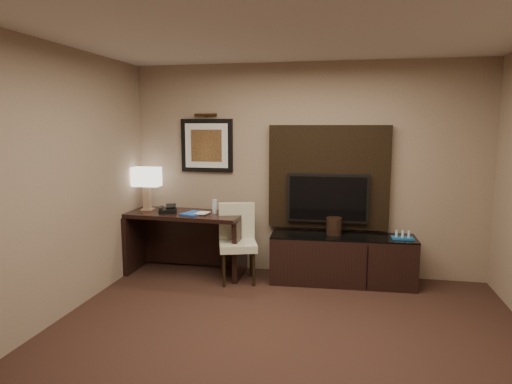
% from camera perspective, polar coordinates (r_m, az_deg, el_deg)
% --- Properties ---
extents(floor, '(4.50, 5.00, 0.01)m').
position_cam_1_polar(floor, '(3.88, 2.24, -21.38)').
color(floor, black).
rests_on(floor, ground).
extents(ceiling, '(4.50, 5.00, 0.01)m').
position_cam_1_polar(ceiling, '(3.46, 2.52, 21.43)').
color(ceiling, silver).
rests_on(ceiling, wall_back).
extents(wall_back, '(4.50, 0.01, 2.70)m').
position_cam_1_polar(wall_back, '(5.88, 6.16, 2.76)').
color(wall_back, gray).
rests_on(wall_back, floor).
extents(wall_left, '(0.01, 5.00, 2.70)m').
position_cam_1_polar(wall_left, '(4.37, -28.24, -0.12)').
color(wall_left, gray).
rests_on(wall_left, floor).
extents(desk, '(1.54, 0.74, 0.80)m').
position_cam_1_polar(desk, '(6.03, -8.73, -6.31)').
color(desk, black).
rests_on(desk, floor).
extents(credenza, '(1.74, 0.54, 0.59)m').
position_cam_1_polar(credenza, '(5.71, 10.71, -8.28)').
color(credenza, black).
rests_on(credenza, floor).
extents(tv_wall_panel, '(1.50, 0.12, 1.30)m').
position_cam_1_polar(tv_wall_panel, '(5.81, 9.05, 1.85)').
color(tv_wall_panel, black).
rests_on(tv_wall_panel, wall_back).
extents(tv, '(1.00, 0.08, 0.60)m').
position_cam_1_polar(tv, '(5.74, 8.95, -0.74)').
color(tv, black).
rests_on(tv, tv_wall_panel).
extents(artwork, '(0.70, 0.04, 0.70)m').
position_cam_1_polar(artwork, '(6.09, -6.15, 5.79)').
color(artwork, black).
rests_on(artwork, wall_back).
extents(picture_light, '(0.04, 0.04, 0.30)m').
position_cam_1_polar(picture_light, '(6.05, -6.32, 9.56)').
color(picture_light, '#3F2C14').
rests_on(picture_light, wall_back).
extents(desk_chair, '(0.58, 0.62, 0.93)m').
position_cam_1_polar(desk_chair, '(5.62, -2.29, -6.63)').
color(desk_chair, beige).
rests_on(desk_chair, floor).
extents(table_lamp, '(0.34, 0.21, 0.53)m').
position_cam_1_polar(table_lamp, '(6.17, -13.46, 0.21)').
color(table_lamp, tan).
rests_on(table_lamp, desk).
extents(desk_phone, '(0.27, 0.25, 0.11)m').
position_cam_1_polar(desk_phone, '(5.96, -10.95, -2.05)').
color(desk_phone, black).
rests_on(desk_phone, desk).
extents(blue_folder, '(0.30, 0.35, 0.02)m').
position_cam_1_polar(blue_folder, '(5.83, -7.90, -2.67)').
color(blue_folder, '#1B4CB3').
rests_on(blue_folder, desk).
extents(book, '(0.15, 0.04, 0.21)m').
position_cam_1_polar(book, '(5.82, -7.46, -1.72)').
color(book, tan).
rests_on(book, desk).
extents(water_bottle, '(0.07, 0.07, 0.18)m').
position_cam_1_polar(water_bottle, '(5.82, -5.21, -1.82)').
color(water_bottle, silver).
rests_on(water_bottle, desk).
extents(ice_bucket, '(0.19, 0.19, 0.21)m').
position_cam_1_polar(ice_bucket, '(5.65, 9.72, -4.22)').
color(ice_bucket, black).
rests_on(ice_bucket, credenza).
extents(minibar_tray, '(0.26, 0.17, 0.09)m').
position_cam_1_polar(minibar_tray, '(5.64, 17.85, -5.16)').
color(minibar_tray, '#175697').
rests_on(minibar_tray, credenza).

